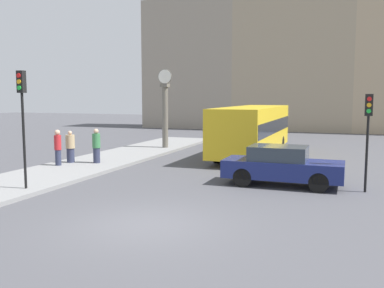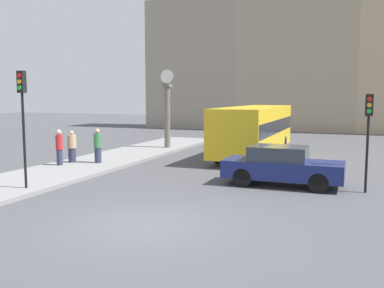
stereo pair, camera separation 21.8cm
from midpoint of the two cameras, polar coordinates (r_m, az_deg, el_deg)
The scene contains 11 objects.
ground_plane at distance 11.64m, azimuth -6.02°, elevation -10.59°, with size 120.00×120.00×0.00m, color #47474C.
sidewalk_corner at distance 23.05m, azimuth -10.35°, elevation -1.96°, with size 3.75×23.07×0.15m, color gray.
building_row at distance 43.89m, azimuth 14.34°, elevation 10.64°, with size 31.85×5.00×14.68m.
sedan_car at distance 16.57m, azimuth 12.24°, elevation -2.86°, with size 4.44×1.71×1.51m.
bus_distant at distance 24.36m, azimuth 8.58°, elevation 2.12°, with size 2.60×9.80×2.79m.
traffic_light_near at distance 15.99m, azimuth -21.30°, elevation 4.84°, with size 0.26×0.24×4.11m.
traffic_light_far at distance 16.09m, azimuth 22.83°, elevation 2.70°, with size 0.26×0.24×3.47m.
street_clock at distance 26.96m, azimuth -3.09°, elevation 4.53°, with size 0.93×0.48×4.91m.
pedestrian_green_hoodie at distance 21.27m, azimuth -12.17°, elevation -0.25°, with size 0.38×0.38×1.67m.
pedestrian_red_top at distance 20.99m, azimuth -16.99°, elevation -0.38°, with size 0.32×0.32×1.68m.
pedestrian_tan_coat at distance 21.76m, azimuth -15.45°, elevation -0.37°, with size 0.44×0.44×1.56m.
Camera 2 is at (5.22, -9.85, 3.40)m, focal length 40.00 mm.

